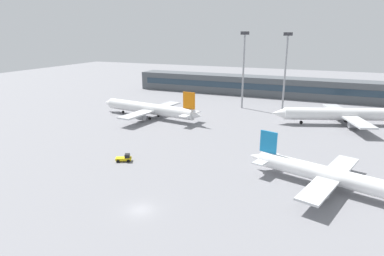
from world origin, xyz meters
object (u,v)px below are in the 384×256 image
at_px(airplane_mid, 149,109).
at_px(airplane_far, 343,114).
at_px(baggage_tug_yellow, 125,158).
at_px(floodlight_tower_west, 286,67).
at_px(floodlight_tower_east, 244,65).
at_px(airplane_near, 337,177).

height_order(airplane_mid, airplane_far, airplane_far).
relative_size(airplane_mid, baggage_tug_yellow, 11.05).
relative_size(airplane_far, floodlight_tower_west, 1.52).
height_order(baggage_tug_yellow, floodlight_tower_east, floodlight_tower_east).
xyz_separation_m(airplane_near, airplane_mid, (-61.19, 35.36, 0.46)).
distance_m(airplane_far, baggage_tug_yellow, 72.56).
bearing_deg(floodlight_tower_west, baggage_tug_yellow, -110.92).
bearing_deg(airplane_near, airplane_mid, 149.97).
height_order(floodlight_tower_west, floodlight_tower_east, floodlight_tower_east).
bearing_deg(airplane_mid, airplane_far, 14.75).
bearing_deg(airplane_near, baggage_tug_yellow, -176.31).
relative_size(airplane_mid, floodlight_tower_east, 1.46).
xyz_separation_m(airplane_mid, floodlight_tower_west, (41.94, 30.60, 13.40)).
xyz_separation_m(airplane_mid, floodlight_tower_east, (26.42, 28.13, 13.57)).
xyz_separation_m(airplane_far, floodlight_tower_west, (-21.03, 14.02, 13.18)).
bearing_deg(airplane_mid, baggage_tug_yellow, -67.85).
xyz_separation_m(airplane_near, baggage_tug_yellow, (-45.59, -2.94, -1.99)).
relative_size(airplane_mid, airplane_far, 0.97).
relative_size(airplane_mid, floodlight_tower_west, 1.47).
distance_m(baggage_tug_yellow, floodlight_tower_west, 75.46).
distance_m(airplane_mid, floodlight_tower_west, 53.63).
relative_size(airplane_near, floodlight_tower_west, 1.24).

